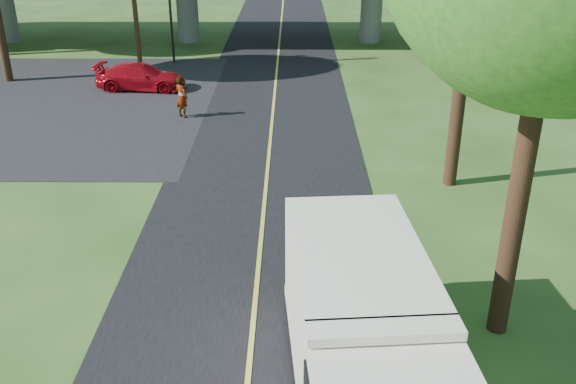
{
  "coord_description": "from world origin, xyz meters",
  "views": [
    {
      "loc": [
        0.88,
        -10.85,
        8.89
      ],
      "look_at": [
        0.77,
        4.83,
        1.6
      ],
      "focal_mm": 40.0,
      "sensor_mm": 36.0,
      "label": 1
    }
  ],
  "objects_px": {
    "step_van": "(363,331)",
    "traffic_signal": "(170,6)",
    "pedestrian": "(182,97)",
    "red_sedan": "(141,77)"
  },
  "relations": [
    {
      "from": "step_van",
      "to": "traffic_signal",
      "type": "bearing_deg",
      "value": 102.27
    },
    {
      "from": "traffic_signal",
      "to": "step_van",
      "type": "bearing_deg",
      "value": -73.22
    },
    {
      "from": "step_van",
      "to": "pedestrian",
      "type": "bearing_deg",
      "value": 105.09
    },
    {
      "from": "step_van",
      "to": "red_sedan",
      "type": "height_order",
      "value": "step_van"
    },
    {
      "from": "pedestrian",
      "to": "red_sedan",
      "type": "bearing_deg",
      "value": -19.72
    },
    {
      "from": "traffic_signal",
      "to": "pedestrian",
      "type": "distance_m",
      "value": 10.43
    },
    {
      "from": "traffic_signal",
      "to": "red_sedan",
      "type": "relative_size",
      "value": 1.17
    },
    {
      "from": "red_sedan",
      "to": "pedestrian",
      "type": "bearing_deg",
      "value": -143.7
    },
    {
      "from": "step_van",
      "to": "pedestrian",
      "type": "distance_m",
      "value": 18.28
    },
    {
      "from": "traffic_signal",
      "to": "step_van",
      "type": "xyz_separation_m",
      "value": [
        8.19,
        -27.17,
        -1.65
      ]
    }
  ]
}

